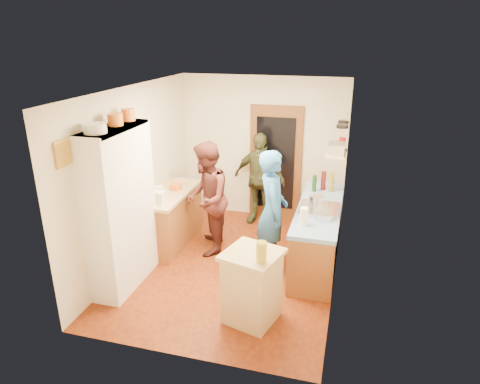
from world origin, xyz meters
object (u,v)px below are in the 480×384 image
at_px(right_counter_base, 318,235).
at_px(island_base, 252,288).
at_px(person_back, 260,179).
at_px(person_hob, 275,212).
at_px(person_left, 209,198).
at_px(hutch_body, 121,209).

height_order(right_counter_base, island_base, island_base).
bearing_deg(right_counter_base, person_back, 135.39).
xyz_separation_m(right_counter_base, person_hob, (-0.60, -0.40, 0.48)).
height_order(right_counter_base, person_hob, person_hob).
height_order(right_counter_base, person_back, person_back).
bearing_deg(island_base, right_counter_base, 69.63).
bearing_deg(island_base, person_hob, 89.01).
bearing_deg(person_left, person_hob, 60.30).
relative_size(hutch_body, person_back, 1.32).
distance_m(right_counter_base, person_back, 1.70).
bearing_deg(right_counter_base, person_left, -176.58).
distance_m(hutch_body, person_left, 1.46).
xyz_separation_m(right_counter_base, person_left, (-1.69, -0.10, 0.47)).
distance_m(right_counter_base, island_base, 1.78).
xyz_separation_m(right_counter_base, island_base, (-0.62, -1.66, 0.01)).
bearing_deg(person_hob, person_back, 3.72).
bearing_deg(person_hob, right_counter_base, -72.38).
xyz_separation_m(person_hob, person_back, (-0.58, 1.56, -0.06)).
distance_m(island_base, person_left, 1.95).
bearing_deg(person_back, island_base, -65.89).
xyz_separation_m(person_hob, person_left, (-1.10, 0.30, -0.01)).
bearing_deg(person_hob, hutch_body, 98.67).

